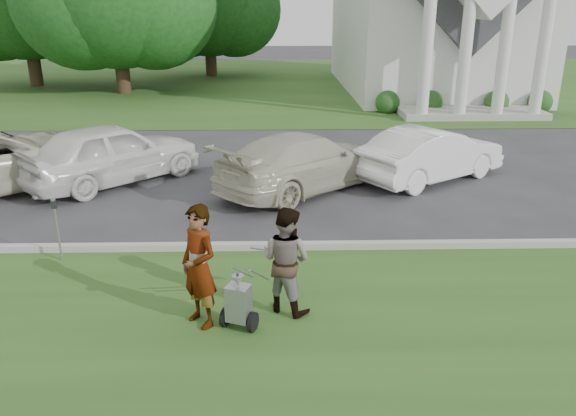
{
  "coord_description": "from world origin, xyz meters",
  "views": [
    {
      "loc": [
        0.4,
        -9.76,
        4.63
      ],
      "look_at": [
        0.62,
        0.0,
        1.09
      ],
      "focal_mm": 35.0,
      "sensor_mm": 36.0,
      "label": 1
    }
  ],
  "objects_px": {
    "person_left": "(199,267)",
    "parking_meter_near": "(57,223)",
    "car_c": "(304,162)",
    "striping_cart": "(239,304)",
    "car_b": "(112,153)",
    "car_d": "(431,154)",
    "person_right": "(286,261)",
    "tree_back": "(208,3)"
  },
  "relations": [
    {
      "from": "striping_cart",
      "to": "tree_back",
      "type": "bearing_deg",
      "value": 117.59
    },
    {
      "from": "person_right",
      "to": "car_c",
      "type": "relative_size",
      "value": 0.33
    },
    {
      "from": "car_d",
      "to": "car_c",
      "type": "bearing_deg",
      "value": 67.75
    },
    {
      "from": "person_right",
      "to": "parking_meter_near",
      "type": "height_order",
      "value": "person_right"
    },
    {
      "from": "car_b",
      "to": "car_d",
      "type": "height_order",
      "value": "car_b"
    },
    {
      "from": "car_b",
      "to": "car_c",
      "type": "relative_size",
      "value": 0.94
    },
    {
      "from": "striping_cart",
      "to": "car_c",
      "type": "relative_size",
      "value": 0.22
    },
    {
      "from": "car_c",
      "to": "person_left",
      "type": "bearing_deg",
      "value": 121.4
    },
    {
      "from": "tree_back",
      "to": "car_b",
      "type": "bearing_deg",
      "value": -90.13
    },
    {
      "from": "person_right",
      "to": "car_c",
      "type": "xyz_separation_m",
      "value": [
        0.6,
        6.3,
        -0.11
      ]
    },
    {
      "from": "car_c",
      "to": "tree_back",
      "type": "bearing_deg",
      "value": -31.31
    },
    {
      "from": "striping_cart",
      "to": "car_c",
      "type": "height_order",
      "value": "car_c"
    },
    {
      "from": "parking_meter_near",
      "to": "car_c",
      "type": "xyz_separation_m",
      "value": [
        4.87,
        4.37,
        -0.03
      ]
    },
    {
      "from": "striping_cart",
      "to": "car_d",
      "type": "height_order",
      "value": "car_d"
    },
    {
      "from": "car_b",
      "to": "car_c",
      "type": "bearing_deg",
      "value": -143.17
    },
    {
      "from": "striping_cart",
      "to": "car_d",
      "type": "bearing_deg",
      "value": 78.08
    },
    {
      "from": "person_left",
      "to": "car_c",
      "type": "height_order",
      "value": "person_left"
    },
    {
      "from": "tree_back",
      "to": "striping_cart",
      "type": "bearing_deg",
      "value": -83.22
    },
    {
      "from": "person_right",
      "to": "car_b",
      "type": "bearing_deg",
      "value": -22.76
    },
    {
      "from": "person_left",
      "to": "person_right",
      "type": "distance_m",
      "value": 1.36
    },
    {
      "from": "parking_meter_near",
      "to": "car_c",
      "type": "bearing_deg",
      "value": 41.92
    },
    {
      "from": "striping_cart",
      "to": "person_right",
      "type": "xyz_separation_m",
      "value": [
        0.72,
        0.54,
        0.45
      ]
    },
    {
      "from": "person_left",
      "to": "person_right",
      "type": "height_order",
      "value": "person_left"
    },
    {
      "from": "person_right",
      "to": "parking_meter_near",
      "type": "bearing_deg",
      "value": 9.6
    },
    {
      "from": "striping_cart",
      "to": "car_d",
      "type": "distance_m",
      "value": 9.03
    },
    {
      "from": "person_left",
      "to": "car_d",
      "type": "height_order",
      "value": "person_left"
    },
    {
      "from": "parking_meter_near",
      "to": "car_d",
      "type": "xyz_separation_m",
      "value": [
        8.43,
        5.13,
        -0.05
      ]
    },
    {
      "from": "striping_cart",
      "to": "parking_meter_near",
      "type": "relative_size",
      "value": 0.89
    },
    {
      "from": "car_d",
      "to": "tree_back",
      "type": "bearing_deg",
      "value": -14.75
    },
    {
      "from": "person_left",
      "to": "person_right",
      "type": "xyz_separation_m",
      "value": [
        1.3,
        0.4,
        -0.09
      ]
    },
    {
      "from": "car_c",
      "to": "striping_cart",
      "type": "bearing_deg",
      "value": 126.34
    },
    {
      "from": "person_left",
      "to": "person_right",
      "type": "bearing_deg",
      "value": 63.34
    },
    {
      "from": "car_b",
      "to": "car_d",
      "type": "distance_m",
      "value": 8.78
    },
    {
      "from": "tree_back",
      "to": "car_c",
      "type": "relative_size",
      "value": 1.85
    },
    {
      "from": "car_b",
      "to": "tree_back",
      "type": "bearing_deg",
      "value": -45.59
    },
    {
      "from": "person_left",
      "to": "parking_meter_near",
      "type": "relative_size",
      "value": 1.53
    },
    {
      "from": "parking_meter_near",
      "to": "car_b",
      "type": "distance_m",
      "value": 5.09
    },
    {
      "from": "person_left",
      "to": "car_d",
      "type": "bearing_deg",
      "value": 99.98
    },
    {
      "from": "striping_cart",
      "to": "car_b",
      "type": "height_order",
      "value": "car_b"
    },
    {
      "from": "tree_back",
      "to": "parking_meter_near",
      "type": "height_order",
      "value": "tree_back"
    },
    {
      "from": "striping_cart",
      "to": "parking_meter_near",
      "type": "xyz_separation_m",
      "value": [
        -3.56,
        2.46,
        0.37
      ]
    },
    {
      "from": "car_b",
      "to": "car_d",
      "type": "xyz_separation_m",
      "value": [
        8.78,
        0.05,
        -0.1
      ]
    }
  ]
}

